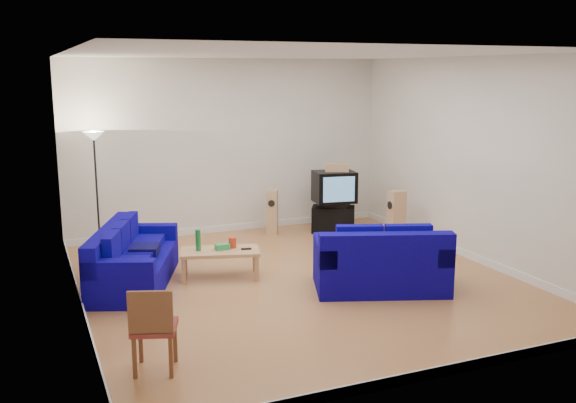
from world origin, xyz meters
name	(u,v)px	position (x,y,z in m)	size (l,w,h in m)	color
room	(299,176)	(0.00, 0.00, 1.54)	(6.01, 6.51, 3.21)	brown
sofa_three_seat	(131,263)	(-2.24, 0.81, 0.31)	(1.62, 2.32, 0.82)	#060057
sofa_loveseat	(381,267)	(0.90, -0.77, 0.34)	(2.02, 1.54, 0.89)	#060057
coffee_table	(220,253)	(-0.98, 0.63, 0.36)	(1.25, 0.86, 0.41)	tan
bottle	(198,240)	(-1.28, 0.70, 0.57)	(0.07, 0.07, 0.31)	#197233
tissue_box	(222,247)	(-0.94, 0.62, 0.46)	(0.21, 0.11, 0.09)	green
red_canister	(233,243)	(-0.78, 0.67, 0.49)	(0.11, 0.11, 0.16)	red
remote	(246,249)	(-0.62, 0.50, 0.42)	(0.15, 0.05, 0.02)	black
tv_stand	(333,219)	(1.77, 2.42, 0.24)	(0.79, 0.44, 0.48)	black
av_receiver	(337,204)	(1.82, 2.37, 0.53)	(0.42, 0.34, 0.10)	black
television	(334,187)	(1.76, 2.39, 0.87)	(0.82, 0.66, 0.57)	black
centre_speaker	(337,167)	(1.80, 2.37, 1.23)	(0.44, 0.18, 0.15)	tan
speaker_left	(272,212)	(0.65, 2.70, 0.41)	(0.28, 0.30, 0.82)	tan
speaker_right	(396,217)	(2.45, 1.32, 0.46)	(0.29, 0.22, 0.92)	tan
floor_lamp	(95,153)	(-2.45, 2.70, 1.66)	(0.34, 0.34, 2.01)	black
dining_chair	(153,325)	(-2.47, -2.05, 0.51)	(0.55, 0.55, 0.91)	brown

